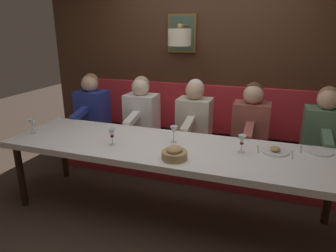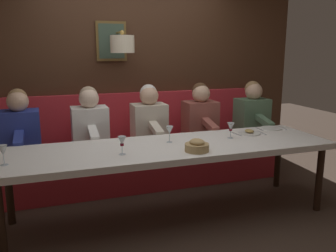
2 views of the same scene
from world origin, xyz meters
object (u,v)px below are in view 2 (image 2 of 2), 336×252
diner_farthest (20,129)px  wine_glass_2 (231,127)px  diner_nearest (252,114)px  diner_near (200,117)px  diner_middle (149,120)px  wine_glass_1 (170,131)px  bread_bowl (197,146)px  wine_glass_0 (3,151)px  wine_glass_3 (122,142)px  diner_far (90,124)px  dining_table (171,151)px

diner_farthest → wine_glass_2: bearing=-111.5°
diner_nearest → diner_near: 0.74m
diner_middle → wine_glass_2: 1.04m
wine_glass_2 → wine_glass_1: bearing=86.1°
diner_farthest → wine_glass_2: diner_farthest is taller
diner_nearest → wine_glass_1: size_ratio=4.82×
diner_nearest → diner_middle: same height
wine_glass_2 → bread_bowl: wine_glass_2 is taller
wine_glass_1 → wine_glass_2: size_ratio=1.00×
wine_glass_0 → wine_glass_2: bearing=-84.5°
wine_glass_3 → bread_bowl: bearing=-99.9°
diner_far → wine_glass_1: bearing=-138.4°
diner_middle → diner_near: bearing=-90.0°
diner_farthest → wine_glass_2: 2.22m
diner_middle → diner_farthest: bearing=90.0°
bread_bowl → diner_far: bearing=35.4°
diner_near → wine_glass_1: 1.02m
diner_nearest → bread_bowl: size_ratio=3.60×
dining_table → diner_near: bearing=-38.3°
diner_farthest → diner_far: bearing=-90.0°
diner_far → wine_glass_2: (-0.82, -1.34, 0.04)m
diner_nearest → diner_farthest: 2.83m
wine_glass_2 → dining_table: bearing=95.5°
dining_table → diner_middle: 0.89m
diner_nearest → diner_far: size_ratio=1.00×
diner_nearest → dining_table: bearing=121.5°
wine_glass_1 → wine_glass_3: bearing=116.3°
diner_farthest → wine_glass_0: 1.02m
dining_table → diner_near: (0.88, -0.70, 0.13)m
wine_glass_2 → bread_bowl: bearing=122.5°
wine_glass_0 → diner_farthest: bearing=-3.4°
diner_near → wine_glass_1: (-0.77, 0.67, 0.04)m
diner_middle → wine_glass_3: (-1.03, 0.54, 0.04)m
diner_nearest → wine_glass_1: 1.61m
bread_bowl → wine_glass_1: bearing=19.3°
dining_table → diner_nearest: (0.88, -1.44, 0.13)m
diner_far → wine_glass_3: bearing=-171.4°
diner_farthest → diner_near: bearing=-90.0°
wine_glass_1 → diner_nearest: bearing=-61.4°
diner_near → wine_glass_0: diner_near is taller
diner_near → diner_far: same height
diner_nearest → wine_glass_0: (-1.02, 2.89, 0.04)m
diner_near → diner_farthest: size_ratio=1.00×
wine_glass_3 → bread_bowl: (-0.12, -0.66, -0.07)m
dining_table → diner_nearest: diner_nearest is taller
diner_near → diner_middle: size_ratio=1.00×
diner_near → wine_glass_0: 2.38m
diner_nearest → diner_near: size_ratio=1.00×
wine_glass_1 → bread_bowl: (-0.38, -0.13, -0.07)m
diner_far → diner_farthest: size_ratio=1.00×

